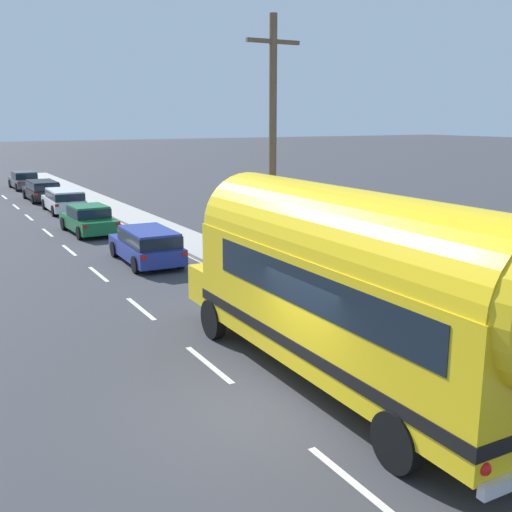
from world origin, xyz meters
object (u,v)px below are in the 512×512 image
(car_fifth, at_px, (24,180))
(car_third, at_px, (64,199))
(car_lead, at_px, (147,244))
(car_second, at_px, (89,218))
(painted_bus, at_px, (361,285))
(car_fourth, at_px, (42,189))
(utility_pole, at_px, (273,152))

(car_fifth, bearing_deg, car_third, -89.79)
(car_lead, bearing_deg, car_second, 92.78)
(painted_bus, height_order, car_third, painted_bus)
(car_fourth, bearing_deg, car_lead, -89.76)
(car_second, distance_m, car_third, 7.58)
(car_third, bearing_deg, car_fourth, 91.65)
(painted_bus, distance_m, car_lead, 13.17)
(utility_pole, xyz_separation_m, car_third, (-2.21, 20.58, -3.63))
(painted_bus, bearing_deg, car_third, 89.55)
(car_fourth, bearing_deg, painted_bus, -90.08)
(painted_bus, xyz_separation_m, car_fifth, (0.17, 42.33, -1.57))
(painted_bus, height_order, car_fourth, painted_bus)
(utility_pole, height_order, car_second, utility_pole)
(car_lead, distance_m, car_fourth, 21.09)
(utility_pole, bearing_deg, car_lead, 112.58)
(car_lead, bearing_deg, car_fifth, 89.94)
(car_third, xyz_separation_m, car_fifth, (-0.05, 14.19, -0.06))
(car_second, relative_size, car_third, 0.97)
(painted_bus, relative_size, car_second, 2.58)
(painted_bus, bearing_deg, car_lead, 89.40)
(car_fourth, height_order, car_fifth, same)
(utility_pole, bearing_deg, car_third, 96.12)
(painted_bus, xyz_separation_m, car_lead, (0.14, 13.08, -1.52))
(car_second, xyz_separation_m, car_third, (0.45, 7.57, 0.06))
(utility_pole, distance_m, car_third, 21.01)
(car_second, xyz_separation_m, car_fifth, (0.40, 21.75, 0.01))
(utility_pole, height_order, car_lead, utility_pole)
(utility_pole, distance_m, painted_bus, 8.23)
(car_lead, height_order, car_fourth, same)
(car_third, bearing_deg, car_second, -93.40)
(car_lead, distance_m, car_third, 15.07)
(car_fifth, bearing_deg, car_lead, -90.06)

